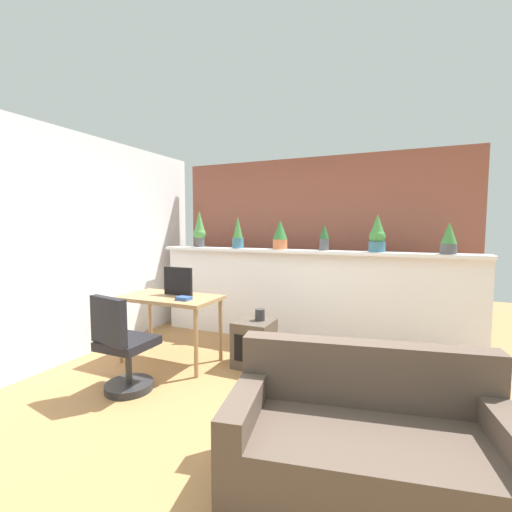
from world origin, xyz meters
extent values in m
plane|color=#9E7042|center=(0.00, 0.00, 0.00)|extent=(12.00, 12.00, 0.00)
cube|color=white|center=(0.00, 2.00, 0.59)|extent=(4.12, 0.16, 1.19)
cube|color=white|center=(0.00, 1.96, 1.21)|extent=(4.12, 0.28, 0.04)
cube|color=brown|center=(0.00, 2.60, 1.25)|extent=(4.12, 0.10, 2.50)
cube|color=white|center=(-2.31, 0.40, 1.30)|extent=(0.12, 4.40, 2.60)
cylinder|color=#4C4C51|center=(-1.57, 1.97, 1.29)|extent=(0.14, 0.14, 0.13)
sphere|color=#4C9347|center=(-1.57, 1.97, 1.41)|extent=(0.18, 0.18, 0.18)
cone|color=#4C9347|center=(-1.57, 1.97, 1.60)|extent=(0.15, 0.15, 0.30)
cylinder|color=#386B84|center=(-0.92, 1.92, 1.30)|extent=(0.15, 0.15, 0.14)
cone|color=#3D843D|center=(-0.92, 1.92, 1.51)|extent=(0.13, 0.13, 0.29)
cylinder|color=#C66B42|center=(-0.32, 1.96, 1.29)|extent=(0.19, 0.19, 0.13)
cone|color=#2D7033|center=(-0.32, 1.96, 1.48)|extent=(0.19, 0.19, 0.25)
cylinder|color=#4C4C51|center=(0.26, 1.96, 1.30)|extent=(0.12, 0.12, 0.15)
cone|color=#235B2D|center=(0.26, 1.96, 1.46)|extent=(0.12, 0.12, 0.18)
cylinder|color=#386B84|center=(0.89, 1.94, 1.29)|extent=(0.19, 0.19, 0.12)
sphere|color=#3D843D|center=(0.89, 1.94, 1.41)|extent=(0.18, 0.18, 0.18)
cone|color=#3D843D|center=(0.89, 1.94, 1.56)|extent=(0.16, 0.16, 0.23)
cylinder|color=#4C4C51|center=(1.63, 1.92, 1.28)|extent=(0.16, 0.16, 0.11)
cone|color=#3D843D|center=(1.63, 1.92, 1.46)|extent=(0.16, 0.16, 0.23)
cylinder|color=#99754C|center=(-1.69, 0.52, 0.35)|extent=(0.04, 0.04, 0.71)
cylinder|color=#99754C|center=(-0.69, 0.52, 0.35)|extent=(0.04, 0.04, 0.71)
cylinder|color=#99754C|center=(-1.69, 1.02, 0.35)|extent=(0.04, 0.04, 0.71)
cylinder|color=#99754C|center=(-0.69, 1.02, 0.35)|extent=(0.04, 0.04, 0.71)
cube|color=#99754C|center=(-1.19, 0.77, 0.73)|extent=(1.10, 0.60, 0.04)
cube|color=black|center=(-1.14, 0.85, 0.91)|extent=(0.36, 0.04, 0.32)
cylinder|color=#262628|center=(-1.12, 0.04, 0.04)|extent=(0.44, 0.44, 0.07)
cylinder|color=#333333|center=(-1.12, 0.04, 0.24)|extent=(0.06, 0.06, 0.34)
cube|color=black|center=(-1.12, 0.04, 0.45)|extent=(0.44, 0.44, 0.08)
cube|color=black|center=(-1.15, -0.15, 0.70)|extent=(0.45, 0.15, 0.42)
cube|color=#4C4238|center=(-0.28, 1.04, 0.25)|extent=(0.40, 0.40, 0.50)
cube|color=black|center=(-0.28, 0.85, 0.25)|extent=(0.28, 0.04, 0.28)
cylinder|color=#2D2D33|center=(-0.24, 1.09, 0.56)|extent=(0.11, 0.11, 0.13)
cube|color=#2D4C8C|center=(-0.93, 0.66, 0.77)|extent=(0.15, 0.12, 0.04)
cube|color=brown|center=(1.07, -0.44, 0.20)|extent=(1.67, 1.03, 0.40)
cube|color=brown|center=(1.01, -0.14, 0.60)|extent=(1.56, 0.44, 0.40)
cube|color=brown|center=(0.38, -0.57, 0.48)|extent=(0.30, 0.78, 0.16)
cube|color=brown|center=(1.75, -0.31, 0.48)|extent=(0.30, 0.78, 0.16)
camera|label=1|loc=(1.25, -2.40, 1.53)|focal=24.78mm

